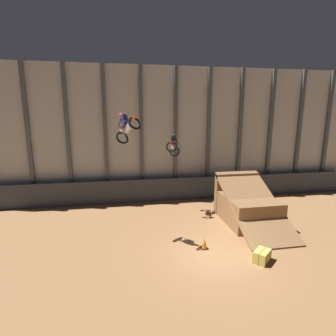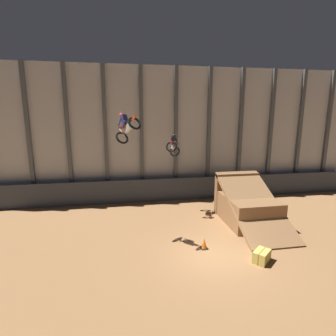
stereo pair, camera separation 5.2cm
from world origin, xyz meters
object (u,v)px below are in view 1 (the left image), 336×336
dirt_ramp (246,206)px  hay_bale_trackside (262,256)px  rider_bike_left_air (127,127)px  traffic_cone_near_ramp (204,244)px  rider_bike_right_air (173,146)px

dirt_ramp → hay_bale_trackside: size_ratio=5.38×
hay_bale_trackside → rider_bike_left_air: bearing=151.0°
traffic_cone_near_ramp → dirt_ramp: bearing=39.2°
hay_bale_trackside → traffic_cone_near_ramp: bearing=144.4°
rider_bike_right_air → hay_bale_trackside: size_ratio=1.70×
dirt_ramp → rider_bike_left_air: 9.34m
rider_bike_right_air → traffic_cone_near_ramp: 7.07m
rider_bike_left_air → traffic_cone_near_ramp: size_ratio=3.08×
rider_bike_left_air → hay_bale_trackside: 9.18m
dirt_ramp → hay_bale_trackside: bearing=-107.6°
dirt_ramp → hay_bale_trackside: (-1.52, -4.78, -0.74)m
rider_bike_left_air → hay_bale_trackside: rider_bike_left_air is taller
dirt_ramp → rider_bike_right_air: 6.25m
rider_bike_right_air → traffic_cone_near_ramp: (0.61, -5.42, -4.50)m
traffic_cone_near_ramp → hay_bale_trackside: bearing=-35.6°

